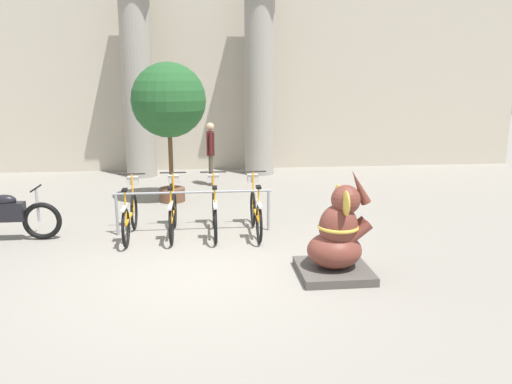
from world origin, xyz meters
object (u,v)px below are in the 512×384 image
at_px(bicycle_0, 130,214).
at_px(elephant_statue, 337,240).
at_px(person_pedestrian, 210,148).
at_px(bicycle_1, 173,212).
at_px(bicycle_3, 256,211).
at_px(motorcycle, 0,215).
at_px(bicycle_2, 214,212).
at_px(potted_tree, 169,103).

xyz_separation_m(bicycle_0, elephant_statue, (3.15, -2.11, 0.12)).
bearing_deg(person_pedestrian, bicycle_1, -100.15).
height_order(bicycle_0, person_pedestrian, person_pedestrian).
bearing_deg(bicycle_3, motorcycle, 179.84).
xyz_separation_m(bicycle_2, elephant_statue, (1.67, -2.15, 0.12)).
bearing_deg(bicycle_3, bicycle_0, 179.88).
bearing_deg(elephant_statue, person_pedestrian, 104.57).
relative_size(bicycle_3, elephant_statue, 1.11).
relative_size(elephant_statue, potted_tree, 0.50).
xyz_separation_m(bicycle_0, bicycle_3, (2.21, -0.00, 0.00)).
distance_m(bicycle_0, bicycle_1, 0.74).
xyz_separation_m(bicycle_1, bicycle_2, (0.74, -0.02, 0.00)).
bearing_deg(bicycle_0, person_pedestrian, 70.71).
xyz_separation_m(bicycle_1, bicycle_3, (1.48, -0.06, 0.00)).
relative_size(bicycle_1, elephant_statue, 1.11).
distance_m(bicycle_1, motorcycle, 2.91).
relative_size(bicycle_3, motorcycle, 0.84).
bearing_deg(elephant_statue, bicycle_1, 138.08).
height_order(bicycle_1, person_pedestrian, person_pedestrian).
bearing_deg(person_pedestrian, motorcycle, -130.78).
relative_size(person_pedestrian, potted_tree, 0.53).
height_order(elephant_statue, motorcycle, elephant_statue).
distance_m(bicycle_0, person_pedestrian, 4.55).
bearing_deg(person_pedestrian, elephant_statue, -75.43).
xyz_separation_m(bicycle_3, person_pedestrian, (-0.72, 4.26, 0.57)).
bearing_deg(potted_tree, bicycle_2, -70.50).
relative_size(motorcycle, potted_tree, 0.66).
bearing_deg(bicycle_3, elephant_statue, -66.11).
bearing_deg(bicycle_1, motorcycle, -179.12).
bearing_deg(bicycle_2, bicycle_0, -178.57).
height_order(bicycle_1, elephant_statue, elephant_statue).
bearing_deg(bicycle_2, motorcycle, -179.54).
distance_m(bicycle_0, potted_tree, 3.21).
bearing_deg(person_pedestrian, potted_tree, -118.69).
xyz_separation_m(bicycle_2, bicycle_3, (0.74, -0.04, 0.00)).
relative_size(bicycle_1, motorcycle, 0.84).
height_order(bicycle_3, motorcycle, bicycle_3).
height_order(bicycle_2, potted_tree, potted_tree).
xyz_separation_m(bicycle_3, elephant_statue, (0.93, -2.10, 0.12)).
bearing_deg(bicycle_2, bicycle_1, 178.78).
distance_m(person_pedestrian, potted_tree, 2.28).
distance_m(bicycle_2, person_pedestrian, 4.26).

